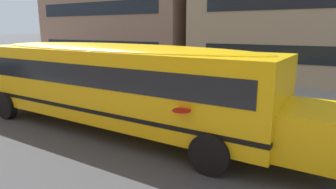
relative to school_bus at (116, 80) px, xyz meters
The scene contains 6 objects.
ground_plane 4.41m from the school_bus, 26.72° to the left, with size 400.00×400.00×0.00m, color #424244.
sidewalk_far 10.94m from the school_bus, 70.48° to the left, with size 120.00×3.00×0.01m, color gray.
lane_centreline 4.41m from the school_bus, 26.72° to the left, with size 110.00×0.16×0.01m, color silver.
school_bus is the anchor object (origin of this frame).
parked_car_maroon_under_tree 20.30m from the school_bus, 157.95° to the left, with size 3.97×2.01×1.64m.
parked_car_white_by_lamppost 12.89m from the school_bus, 145.66° to the left, with size 3.91×1.89×1.64m.
Camera 1 is at (2.89, -9.36, 3.42)m, focal length 31.67 mm.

